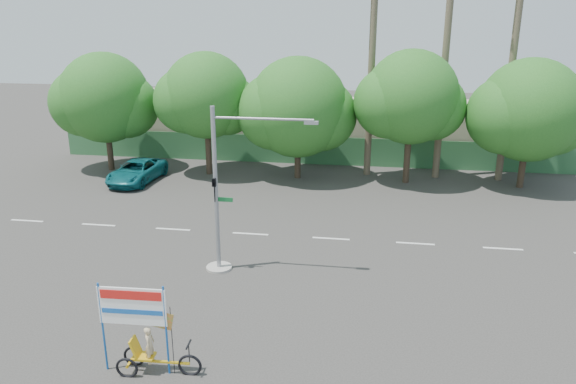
# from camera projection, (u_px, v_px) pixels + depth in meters

# --- Properties ---
(ground) EXTENTS (120.00, 120.00, 0.00)m
(ground) POSITION_uv_depth(u_px,v_px,m) (257.00, 322.00, 19.95)
(ground) COLOR #33302D
(ground) RESTS_ON ground
(fence) EXTENTS (38.00, 0.08, 2.00)m
(fence) POSITION_uv_depth(u_px,v_px,m) (318.00, 151.00, 39.84)
(fence) COLOR #336B3D
(fence) RESTS_ON ground
(building_left) EXTENTS (12.00, 8.00, 4.00)m
(building_left) POSITION_uv_depth(u_px,v_px,m) (200.00, 121.00, 45.18)
(building_left) COLOR #B9AB93
(building_left) RESTS_ON ground
(building_right) EXTENTS (14.00, 8.00, 3.60)m
(building_right) POSITION_uv_depth(u_px,v_px,m) (429.00, 130.00, 42.67)
(building_right) COLOR #B9AB93
(building_right) RESTS_ON ground
(tree_far_left) EXTENTS (7.14, 6.00, 7.96)m
(tree_far_left) POSITION_uv_depth(u_px,v_px,m) (104.00, 101.00, 37.38)
(tree_far_left) COLOR #473828
(tree_far_left) RESTS_ON ground
(tree_left) EXTENTS (6.66, 5.60, 8.07)m
(tree_left) POSITION_uv_depth(u_px,v_px,m) (205.00, 99.00, 36.29)
(tree_left) COLOR #473828
(tree_left) RESTS_ON ground
(tree_center) EXTENTS (7.62, 6.40, 7.85)m
(tree_center) POSITION_uv_depth(u_px,v_px,m) (297.00, 110.00, 35.62)
(tree_center) COLOR #473828
(tree_center) RESTS_ON ground
(tree_right) EXTENTS (6.90, 5.80, 8.36)m
(tree_right) POSITION_uv_depth(u_px,v_px,m) (410.00, 101.00, 34.38)
(tree_right) COLOR #473828
(tree_right) RESTS_ON ground
(tree_far_right) EXTENTS (7.38, 6.20, 7.94)m
(tree_far_right) POSITION_uv_depth(u_px,v_px,m) (529.00, 113.00, 33.56)
(tree_far_right) COLOR #473828
(tree_far_right) RESTS_ON ground
(palm_tall) EXTENTS (3.73, 3.79, 17.45)m
(palm_tall) POSITION_uv_depth(u_px,v_px,m) (449.00, 11.00, 33.86)
(palm_tall) COLOR #70604C
(palm_tall) RESTS_ON ground
(palm_mid) EXTENTS (3.73, 3.79, 15.45)m
(palm_mid) POSITION_uv_depth(u_px,v_px,m) (516.00, 30.00, 33.62)
(palm_mid) COLOR #70604C
(palm_mid) RESTS_ON ground
(palm_short) EXTENTS (3.73, 3.79, 14.45)m
(palm_short) POSITION_uv_depth(u_px,v_px,m) (373.00, 38.00, 35.00)
(palm_short) COLOR #70604C
(palm_short) RESTS_ON ground
(traffic_signal) EXTENTS (4.72, 1.10, 7.00)m
(traffic_signal) POSITION_uv_depth(u_px,v_px,m) (223.00, 205.00, 23.10)
(traffic_signal) COLOR gray
(traffic_signal) RESTS_ON ground
(trike_billboard) EXTENTS (3.06, 0.72, 3.00)m
(trike_billboard) POSITION_uv_depth(u_px,v_px,m) (144.00, 338.00, 16.86)
(trike_billboard) COLOR black
(trike_billboard) RESTS_ON ground
(pickup_truck) EXTENTS (2.75, 5.20, 1.39)m
(pickup_truck) POSITION_uv_depth(u_px,v_px,m) (137.00, 171.00, 35.88)
(pickup_truck) COLOR #0E5E65
(pickup_truck) RESTS_ON ground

